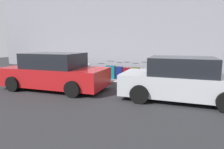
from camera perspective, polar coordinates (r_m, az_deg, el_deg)
name	(u,v)px	position (r m, az deg, el deg)	size (l,w,h in m)	color
ground_plane	(100,83)	(9.68, -3.64, -2.69)	(40.00, 40.00, 0.00)	#28282B
sidewalk_curb	(115,74)	(11.99, 0.78, 0.01)	(18.00, 5.00, 0.14)	gray
building_facade_sidewalk_side	(132,7)	(16.78, 6.04, 19.64)	(24.00, 3.00, 10.05)	gray
suitcase_red_0	(167,77)	(9.57, 16.12, -0.61)	(0.41, 0.24, 0.63)	red
suitcase_black_1	(156,77)	(9.59, 13.06, -0.63)	(0.51, 0.24, 0.57)	black
suitcase_silver_2	(145,74)	(9.75, 9.97, 0.10)	(0.46, 0.24, 0.96)	#9EA0A8
suitcase_olive_3	(135,74)	(9.74, 7.03, 0.16)	(0.41, 0.27, 0.90)	#59601E
suitcase_maroon_4	(127,74)	(9.86, 4.51, 0.24)	(0.37, 0.22, 0.94)	maroon
suitcase_navy_5	(119,73)	(10.02, 2.26, 0.48)	(0.36, 0.28, 0.90)	navy
suitcase_teal_6	(111,72)	(10.16, -0.35, 0.72)	(0.50, 0.24, 0.96)	#0F606B
suitcase_red_7	(101,73)	(10.31, -3.19, 0.40)	(0.45, 0.30, 0.82)	red
fire_hydrant	(89,70)	(10.58, -7.04, 1.32)	(0.39, 0.21, 0.79)	#99999E
bollard_post	(75,69)	(10.78, -11.02, 1.53)	(0.17, 0.17, 0.88)	brown
parking_meter	(198,66)	(9.84, 24.38, 2.39)	(0.12, 0.09, 1.27)	slate
parked_car_silver_0	(181,80)	(7.22, 20.02, -1.54)	(4.26, 2.22, 1.54)	#B2B5BA
parked_car_red_1	(55,72)	(8.77, -16.79, 0.65)	(4.63, 2.17, 1.60)	#AD1619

